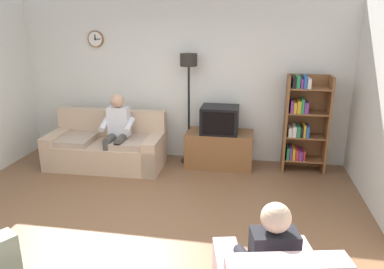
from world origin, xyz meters
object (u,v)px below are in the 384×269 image
(tv_stand, at_px, (219,149))
(person_on_couch, at_px, (117,128))
(bookshelf, at_px, (303,122))
(person_in_right_armchair, at_px, (269,259))
(floor_lamp, at_px, (189,78))
(tv, at_px, (220,120))
(couch, at_px, (107,148))

(tv_stand, distance_m, person_on_couch, 1.72)
(bookshelf, xyz_separation_m, person_in_right_armchair, (-0.61, -3.36, -0.20))
(tv_stand, height_order, floor_lamp, floor_lamp)
(tv_stand, height_order, tv, tv)
(tv, height_order, person_on_couch, person_on_couch)
(tv_stand, xyz_separation_m, person_on_couch, (-1.62, -0.42, 0.40))
(tv_stand, xyz_separation_m, floor_lamp, (-0.53, 0.10, 1.15))
(person_on_couch, bearing_deg, tv_stand, 14.44)
(floor_lamp, bearing_deg, person_in_right_armchair, -69.82)
(tv_stand, height_order, person_on_couch, person_on_couch)
(tv_stand, xyz_separation_m, tv, (0.00, -0.02, 0.52))
(couch, height_order, person_in_right_armchair, person_in_right_armchair)
(couch, relative_size, person_on_couch, 1.55)
(tv, xyz_separation_m, person_in_right_armchair, (0.71, -3.27, -0.21))
(floor_lamp, bearing_deg, person_on_couch, -154.54)
(couch, height_order, person_on_couch, person_on_couch)
(tv_stand, distance_m, floor_lamp, 1.28)
(tv, relative_size, floor_lamp, 0.32)
(couch, bearing_deg, person_on_couch, -24.03)
(couch, xyz_separation_m, tv, (1.86, 0.28, 0.50))
(bookshelf, height_order, person_in_right_armchair, bookshelf)
(person_on_couch, bearing_deg, floor_lamp, 25.46)
(tv_stand, bearing_deg, couch, -170.68)
(floor_lamp, height_order, person_on_couch, floor_lamp)
(tv_stand, relative_size, floor_lamp, 0.59)
(couch, xyz_separation_m, floor_lamp, (1.33, 0.40, 1.14))
(tv, xyz_separation_m, bookshelf, (1.32, 0.09, -0.00))
(bookshelf, distance_m, person_in_right_armchair, 3.42)
(couch, distance_m, person_on_couch, 0.47)
(floor_lamp, bearing_deg, couch, -163.05)
(floor_lamp, bearing_deg, tv, -13.02)
(floor_lamp, relative_size, person_on_couch, 1.49)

